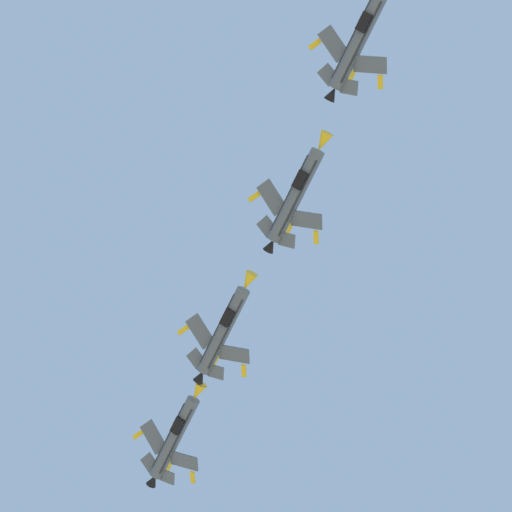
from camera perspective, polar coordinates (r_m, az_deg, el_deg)
name	(u,v)px	position (r m, az deg, el deg)	size (l,w,h in m)	color
fighter_jet_lead	(360,38)	(137.37, 4.98, 10.33)	(15.16, 9.57, 5.66)	#4C5666
fighter_jet_left_wing	(297,194)	(139.43, 1.95, 2.99)	(15.16, 9.58, 5.62)	#4C5666
fighter_jet_right_wing	(224,329)	(146.47, -1.53, -3.51)	(15.16, 9.79, 5.29)	#4C5666
fighter_jet_left_outer	(175,436)	(153.64, -3.88, -8.58)	(15.16, 9.62, 5.51)	#4C5666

